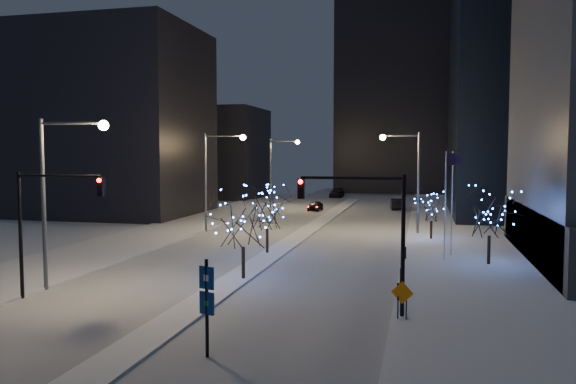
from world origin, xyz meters
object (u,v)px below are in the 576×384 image
(street_lamp_w_mid, at_px, (215,168))
(holiday_tree_plaza_far, at_px, (431,208))
(street_lamp_east, at_px, (409,169))
(wayfinding_sign, at_px, (207,298))
(car_near, at_px, (315,206))
(traffic_signal_west, at_px, (45,213))
(street_lamp_w_near, at_px, (59,179))
(holiday_tree_median_far, at_px, (267,208))
(car_mid, at_px, (397,204))
(traffic_signal_east, at_px, (370,220))
(car_far, at_px, (337,193))
(holiday_tree_median_near, at_px, (243,220))
(construction_sign, at_px, (402,296))
(street_lamp_w_far, at_px, (278,163))
(holiday_tree_plaza_near, at_px, (490,212))

(street_lamp_w_mid, distance_m, holiday_tree_plaza_far, 21.45)
(street_lamp_east, xyz_separation_m, wayfinding_sign, (-6.84, -36.00, -4.06))
(car_near, bearing_deg, traffic_signal_west, -92.08)
(street_lamp_w_near, relative_size, holiday_tree_median_far, 1.82)
(car_mid, xyz_separation_m, holiday_tree_plaza_far, (4.33, -27.91, 2.21))
(traffic_signal_east, xyz_separation_m, wayfinding_sign, (-5.70, -7.00, -2.37))
(street_lamp_w_near, bearing_deg, car_far, 85.75)
(street_lamp_w_near, bearing_deg, traffic_signal_east, -3.21)
(car_near, height_order, holiday_tree_median_far, holiday_tree_median_far)
(street_lamp_w_near, height_order, holiday_tree_median_near, street_lamp_w_near)
(traffic_signal_east, relative_size, construction_sign, 3.87)
(street_lamp_w_near, bearing_deg, holiday_tree_median_near, 27.88)
(holiday_tree_plaza_far, bearing_deg, traffic_signal_east, -97.30)
(street_lamp_east, relative_size, holiday_tree_median_near, 1.75)
(car_mid, bearing_deg, holiday_tree_median_far, 71.54)
(street_lamp_w_near, xyz_separation_m, car_near, (5.86, 48.28, -5.83))
(car_far, xyz_separation_m, construction_sign, (14.10, -73.52, 0.44))
(car_mid, bearing_deg, street_lamp_w_far, 2.34)
(car_far, bearing_deg, holiday_tree_median_near, -87.09)
(holiday_tree_plaza_far, bearing_deg, street_lamp_w_far, 129.78)
(street_lamp_w_near, height_order, holiday_tree_median_far, street_lamp_w_near)
(holiday_tree_median_near, distance_m, construction_sign, 12.20)
(traffic_signal_west, distance_m, wayfinding_sign, 13.34)
(holiday_tree_median_near, height_order, construction_sign, holiday_tree_median_near)
(car_near, bearing_deg, street_lamp_east, -53.02)
(holiday_tree_median_far, bearing_deg, car_far, 93.05)
(holiday_tree_median_far, relative_size, wayfinding_sign, 1.40)
(street_lamp_w_far, xyz_separation_m, car_far, (5.35, 22.04, -5.70))
(street_lamp_east, bearing_deg, holiday_tree_median_far, -127.41)
(traffic_signal_east, bearing_deg, street_lamp_w_near, 176.79)
(traffic_signal_west, height_order, wayfinding_sign, traffic_signal_west)
(holiday_tree_median_far, bearing_deg, car_near, 94.32)
(car_far, bearing_deg, street_lamp_w_mid, -97.07)
(holiday_tree_plaza_near, bearing_deg, wayfinding_sign, -120.84)
(street_lamp_w_mid, relative_size, wayfinding_sign, 2.56)
(street_lamp_w_near, xyz_separation_m, car_far, (5.35, 72.04, -5.70))
(car_far, xyz_separation_m, holiday_tree_plaza_near, (19.61, -58.63, 3.04))
(street_lamp_w_near, height_order, street_lamp_w_far, same)
(car_mid, bearing_deg, traffic_signal_west, 67.21)
(street_lamp_w_near, xyz_separation_m, street_lamp_w_mid, (0.00, 25.00, 0.00))
(street_lamp_w_far, distance_m, street_lamp_east, 29.08)
(holiday_tree_plaza_near, bearing_deg, car_far, 108.49)
(holiday_tree_median_far, bearing_deg, car_mid, 77.65)
(holiday_tree_median_near, height_order, holiday_tree_plaza_near, holiday_tree_plaza_near)
(holiday_tree_median_far, height_order, construction_sign, holiday_tree_median_far)
(traffic_signal_east, bearing_deg, holiday_tree_plaza_far, 82.70)
(street_lamp_w_far, bearing_deg, wayfinding_sign, -78.14)
(street_lamp_east, distance_m, holiday_tree_median_near, 25.06)
(street_lamp_east, xyz_separation_m, car_mid, (-2.19, 24.50, -5.67))
(car_far, bearing_deg, car_near, -89.35)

